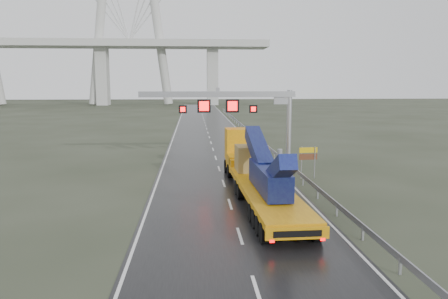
{
  "coord_description": "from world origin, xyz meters",
  "views": [
    {
      "loc": [
        -2.34,
        -23.47,
        7.79
      ],
      "look_at": [
        -0.19,
        6.84,
        3.2
      ],
      "focal_mm": 35.0,
      "sensor_mm": 36.0,
      "label": 1
    }
  ],
  "objects": [
    {
      "name": "heavy_haul_truck",
      "position": [
        2.06,
        7.41,
        1.82
      ],
      "size": [
        3.57,
        20.13,
        4.71
      ],
      "rotation": [
        0.0,
        0.0,
        0.03
      ],
      "color": "orange",
      "rests_on": "ground"
    },
    {
      "name": "guardrail",
      "position": [
        6.1,
        30.0,
        0.7
      ],
      "size": [
        0.2,
        140.0,
        1.4
      ],
      "primitive_type": null,
      "color": "gray",
      "rests_on": "ground"
    },
    {
      "name": "road",
      "position": [
        0.0,
        40.0,
        0.01
      ],
      "size": [
        11.0,
        200.0,
        0.02
      ],
      "primitive_type": "cube",
      "color": "black",
      "rests_on": "ground"
    },
    {
      "name": "striped_barrier",
      "position": [
        6.0,
        14.0,
        0.56
      ],
      "size": [
        0.69,
        0.41,
        1.13
      ],
      "primitive_type": "cube",
      "rotation": [
        0.0,
        0.0,
        -0.09
      ],
      "color": "red",
      "rests_on": "ground"
    },
    {
      "name": "ground",
      "position": [
        0.0,
        0.0,
        0.0
      ],
      "size": [
        400.0,
        400.0,
        0.0
      ],
      "primitive_type": "plane",
      "color": "#2C3223",
      "rests_on": "ground"
    },
    {
      "name": "sign_gantry",
      "position": [
        2.1,
        17.99,
        5.61
      ],
      "size": [
        14.9,
        1.2,
        7.42
      ],
      "color": "#B9B9B4",
      "rests_on": "ground"
    },
    {
      "name": "exit_sign_pair",
      "position": [
        7.1,
        11.41,
        1.86
      ],
      "size": [
        1.55,
        0.23,
        2.66
      ],
      "rotation": [
        0.0,
        0.0,
        0.11
      ],
      "color": "#9EA0A7",
      "rests_on": "ground"
    }
  ]
}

